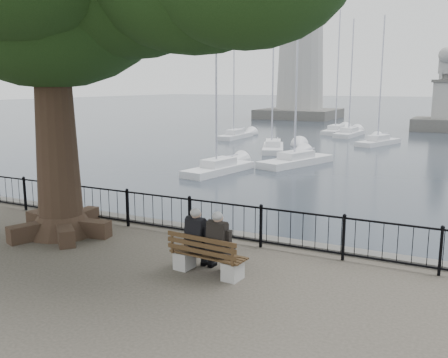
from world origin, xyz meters
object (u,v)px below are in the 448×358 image
Objects in this scene: bench at (207,260)px; lion_monument at (443,110)px; lighthouse at (302,21)px; person_left at (200,242)px; person_right at (221,246)px.

lion_monument is at bearing 88.48° from bench.
person_left is at bearing -73.31° from lighthouse.
bench is 0.45m from person_right.
person_right reaches higher than bench.
person_left is 0.16× the size of lion_monument.
lighthouse is (-18.45, 61.52, 12.02)m from person_left.
lighthouse is at bearing 106.87° from bench.
person_right is at bearing -91.18° from lion_monument.
person_left is 0.54m from person_right.
lighthouse reaches higher than person_left.
lighthouse reaches higher than bench.
person_left is at bearing -91.80° from lion_monument.
person_left reaches higher than bench.
lighthouse is 3.68× the size of lion_monument.
person_left is 1.00× the size of person_right.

